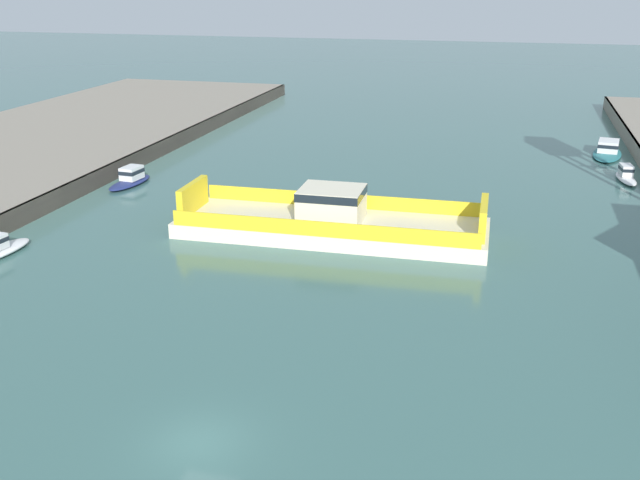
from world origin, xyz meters
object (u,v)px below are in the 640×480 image
(chain_ferry, at_px, (331,221))
(moored_boat_mid_right, at_px, (626,175))
(moored_boat_near_left, at_px, (131,178))
(moored_boat_mid_left, at_px, (608,150))

(chain_ferry, height_order, moored_boat_mid_right, chain_ferry)
(chain_ferry, xyz_separation_m, moored_boat_near_left, (-21.20, 8.86, -0.47))
(moored_boat_near_left, bearing_deg, chain_ferry, -22.67)
(chain_ferry, height_order, moored_boat_mid_left, chain_ferry)
(moored_boat_near_left, distance_m, moored_boat_mid_left, 49.66)
(moored_boat_mid_left, relative_size, moored_boat_mid_right, 1.63)
(chain_ferry, distance_m, moored_boat_mid_left, 39.45)
(chain_ferry, bearing_deg, moored_boat_near_left, 157.33)
(moored_boat_mid_right, bearing_deg, chain_ferry, -136.58)
(chain_ferry, xyz_separation_m, moored_boat_mid_left, (22.54, 32.37, -0.49))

